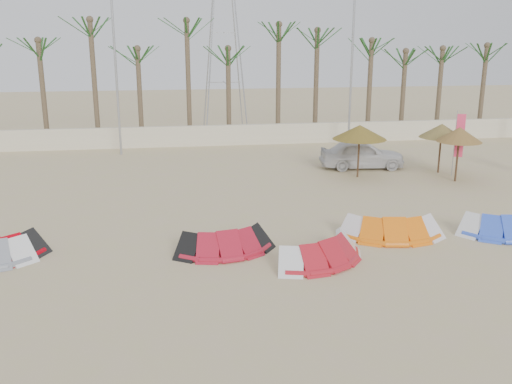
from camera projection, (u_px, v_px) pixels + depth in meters
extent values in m
plane|color=tan|center=(288.00, 295.00, 15.75)|extent=(120.00, 120.00, 0.00)
cube|color=beige|center=(219.00, 135.00, 36.52)|extent=(60.00, 0.30, 1.30)
cylinder|color=brown|center=(154.00, 93.00, 36.67)|extent=(0.32, 0.32, 6.50)
ellipsoid|color=#194719|center=(152.00, 41.00, 35.79)|extent=(4.00, 4.00, 2.40)
cylinder|color=brown|center=(305.00, 91.00, 38.11)|extent=(0.32, 0.32, 6.50)
ellipsoid|color=#194719|center=(307.00, 41.00, 37.24)|extent=(4.00, 4.00, 2.40)
cylinder|color=brown|center=(446.00, 89.00, 39.55)|extent=(0.32, 0.32, 6.50)
ellipsoid|color=#194719|center=(450.00, 40.00, 38.68)|extent=(4.00, 4.00, 2.40)
cylinder|color=#A5A8AD|center=(115.00, 60.00, 32.44)|extent=(0.14, 0.14, 11.00)
cylinder|color=#A5A8AD|center=(352.00, 58.00, 34.46)|extent=(0.14, 0.14, 11.00)
cube|color=white|center=(25.00, 253.00, 18.10)|extent=(0.65, 1.12, 0.40)
cube|color=black|center=(37.00, 251.00, 18.26)|extent=(0.93, 1.24, 0.40)
cylinder|color=#AE172A|center=(226.00, 251.00, 18.69)|extent=(2.94, 0.76, 0.20)
cube|color=black|center=(185.00, 247.00, 18.55)|extent=(0.80, 1.19, 0.40)
cube|color=black|center=(265.00, 243.00, 18.94)|extent=(0.80, 1.19, 0.40)
cylinder|color=red|center=(322.00, 260.00, 17.89)|extent=(2.71, 1.72, 0.20)
cube|color=silver|center=(278.00, 257.00, 17.75)|extent=(1.08, 1.25, 0.40)
cube|color=silver|center=(363.00, 252.00, 18.14)|extent=(1.08, 1.25, 0.40)
cylinder|color=orange|center=(391.00, 235.00, 20.08)|extent=(3.28, 0.71, 0.20)
cube|color=silver|center=(350.00, 233.00, 19.92)|extent=(0.76, 1.18, 0.40)
cube|color=silver|center=(430.00, 228.00, 20.35)|extent=(0.76, 1.18, 0.40)
cylinder|color=blue|center=(507.00, 234.00, 20.26)|extent=(3.04, 0.81, 0.20)
cube|color=silver|center=(470.00, 231.00, 20.11)|extent=(0.81, 1.20, 0.40)
cylinder|color=#4C331E|center=(359.00, 152.00, 28.29)|extent=(0.10, 0.10, 2.53)
cone|color=olive|center=(360.00, 132.00, 28.01)|extent=(2.69, 2.69, 0.70)
cylinder|color=#4C331E|center=(457.00, 156.00, 27.49)|extent=(0.10, 0.10, 2.56)
cone|color=olive|center=(459.00, 134.00, 27.21)|extent=(2.17, 2.17, 0.70)
cylinder|color=#4C331E|center=(440.00, 149.00, 29.21)|extent=(0.10, 0.10, 2.45)
cone|color=olive|center=(442.00, 131.00, 28.95)|extent=(2.26, 2.26, 0.70)
cylinder|color=#A5A8AD|center=(455.00, 143.00, 28.45)|extent=(0.04, 0.04, 3.32)
cube|color=#FE3966|center=(459.00, 135.00, 28.38)|extent=(0.40, 0.16, 2.16)
imported|color=silver|center=(362.00, 154.00, 30.32)|extent=(4.57, 2.19, 1.51)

